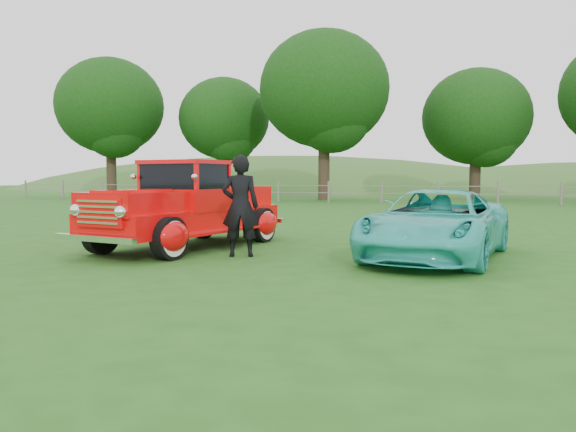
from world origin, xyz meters
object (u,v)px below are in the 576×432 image
(tree_mid_west, at_px, (224,119))
(tree_near_east, at_px, (476,117))
(tree_near_west, at_px, (324,90))
(red_pickup, at_px, (187,209))
(teal_sedan, at_px, (436,224))
(tree_far_west, at_px, (110,106))
(man, at_px, (240,206))

(tree_mid_west, distance_m, tree_near_east, 17.03)
(tree_mid_west, height_order, tree_near_west, tree_near_west)
(tree_near_east, bearing_deg, red_pickup, -102.51)
(tree_near_east, distance_m, teal_sedan, 28.22)
(tree_far_west, distance_m, man, 33.17)
(tree_far_west, height_order, teal_sedan, tree_far_west)
(tree_near_east, relative_size, red_pickup, 1.59)
(tree_mid_west, bearing_deg, red_pickup, -67.92)
(red_pickup, bearing_deg, tree_mid_west, 123.76)
(tree_mid_west, height_order, man, tree_mid_west)
(tree_mid_west, bearing_deg, man, -65.87)
(tree_far_west, xyz_separation_m, tree_near_west, (16.00, -1.00, 0.31))
(tree_near_east, xyz_separation_m, teal_sedan, (-1.23, -27.81, -4.63))
(tree_far_west, bearing_deg, tree_near_east, 6.84)
(teal_sedan, bearing_deg, tree_near_east, 97.35)
(tree_far_west, bearing_deg, tree_near_west, -3.58)
(tree_mid_west, relative_size, red_pickup, 1.62)
(tree_far_west, xyz_separation_m, man, (20.36, -25.59, -5.56))
(tree_far_west, distance_m, tree_mid_west, 8.30)
(tree_near_east, distance_m, red_pickup, 28.76)
(red_pickup, height_order, teal_sedan, red_pickup)
(tree_far_west, xyz_separation_m, tree_mid_west, (8.00, 2.00, -0.94))
(tree_mid_west, bearing_deg, tree_near_east, 3.37)
(red_pickup, bearing_deg, tree_far_west, 138.98)
(tree_near_west, relative_size, tree_near_east, 1.25)
(tree_far_west, xyz_separation_m, teal_sedan, (23.77, -24.81, -5.87))
(tree_mid_west, distance_m, tree_near_west, 8.63)
(teal_sedan, bearing_deg, tree_mid_west, 130.34)
(teal_sedan, bearing_deg, tree_near_west, 117.95)
(tree_mid_west, distance_m, red_pickup, 29.24)
(tree_far_west, bearing_deg, man, -51.50)
(tree_near_west, xyz_separation_m, red_pickup, (2.84, -23.73, -6.00))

